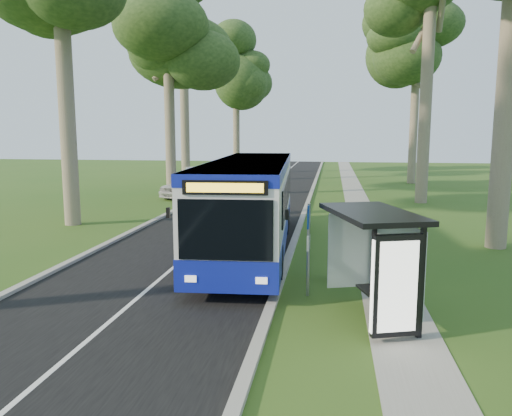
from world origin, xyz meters
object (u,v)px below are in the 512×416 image
(litter_bin, at_px, (340,263))
(bus_shelter, at_px, (379,248))
(car_silver, at_px, (197,177))
(car_white, at_px, (192,185))
(bus_stop_sign, at_px, (308,239))
(bus, at_px, (251,204))

(litter_bin, bearing_deg, bus_shelter, -76.99)
(car_silver, bearing_deg, car_white, -99.68)
(bus_stop_sign, bearing_deg, car_white, 119.58)
(bus_stop_sign, relative_size, car_white, 0.50)
(litter_bin, bearing_deg, bus_stop_sign, -120.53)
(bus_stop_sign, height_order, car_silver, bus_stop_sign)
(bus, bearing_deg, litter_bin, -50.94)
(litter_bin, bearing_deg, car_white, 118.18)
(bus_stop_sign, xyz_separation_m, litter_bin, (0.86, 1.46, -1.00))
(bus_shelter, xyz_separation_m, car_silver, (-11.61, 27.21, -1.01))
(bus_stop_sign, bearing_deg, bus_shelter, -43.10)
(bus_stop_sign, bearing_deg, car_silver, 116.85)
(bus, distance_m, litter_bin, 4.83)
(bus, relative_size, car_white, 2.56)
(litter_bin, distance_m, car_white, 19.98)
(bus_stop_sign, height_order, litter_bin, bus_stop_sign)
(bus_shelter, bearing_deg, bus, 102.10)
(car_white, bearing_deg, bus_shelter, -40.28)
(bus, distance_m, bus_shelter, 7.79)
(bus, height_order, litter_bin, bus)
(car_silver, bearing_deg, litter_bin, -87.93)
(bus, relative_size, litter_bin, 11.87)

